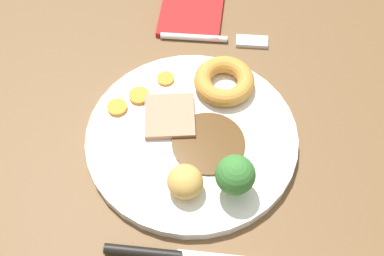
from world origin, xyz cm
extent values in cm
cube|color=brown|center=(0.00, 0.00, 1.80)|extent=(120.00, 84.00, 3.60)
cylinder|color=white|center=(-0.41, 2.93, 4.30)|extent=(26.17, 26.17, 1.40)
cylinder|color=#563819|center=(1.10, 5.02, 5.15)|extent=(8.95, 8.95, 0.30)
cube|color=tan|center=(-2.43, -0.07, 5.40)|extent=(7.12, 6.87, 0.80)
torus|color=#C68938|center=(-7.88, 6.63, 6.12)|extent=(7.84, 7.84, 2.24)
ellipsoid|color=tan|center=(7.41, 2.65, 6.74)|extent=(5.53, 5.47, 3.48)
cylinder|color=orange|center=(-3.46, -6.77, 5.26)|extent=(2.54, 2.54, 0.52)
cylinder|color=orange|center=(-5.45, -4.21, 5.27)|extent=(2.63, 2.63, 0.55)
cylinder|color=orange|center=(-8.53, -1.09, 5.20)|extent=(2.25, 2.25, 0.40)
cylinder|color=#8CB766|center=(7.08, 8.20, 5.88)|extent=(1.58, 1.58, 1.75)
sphere|color=#387A33|center=(7.08, 8.20, 8.34)|extent=(4.55, 4.55, 4.55)
cylinder|color=silver|center=(-17.24, 2.13, 4.05)|extent=(1.04, 9.51, 0.90)
cube|color=silver|center=(-17.11, 10.38, 3.90)|extent=(2.07, 4.53, 0.60)
cylinder|color=black|center=(15.05, -1.46, 4.20)|extent=(1.57, 8.54, 1.20)
cube|color=red|center=(-22.58, 1.44, 4.00)|extent=(11.48, 9.60, 0.80)
camera|label=1|loc=(36.65, 5.31, 61.13)|focal=51.13mm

